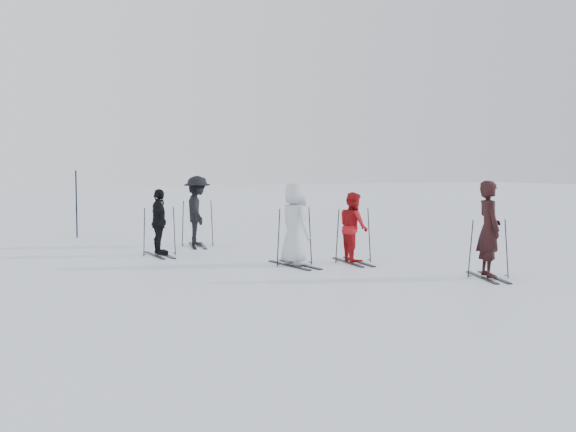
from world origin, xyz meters
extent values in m
plane|color=silver|center=(0.00, 0.00, 0.00)|extent=(120.00, 120.00, 0.00)
imported|color=black|center=(2.15, -3.21, 0.92)|extent=(0.66, 0.79, 1.84)
imported|color=#A81316|center=(1.04, -0.15, 0.77)|extent=(0.70, 0.84, 1.54)
imported|color=#B6BDC1|center=(-0.34, 0.03, 0.88)|extent=(0.59, 0.88, 1.76)
imported|color=black|center=(-2.41, 3.04, 0.78)|extent=(0.41, 0.93, 1.57)
imported|color=black|center=(-0.90, 4.55, 0.93)|extent=(0.98, 1.34, 1.85)
cylinder|color=black|center=(-3.32, 8.36, 1.00)|extent=(0.05, 0.05, 2.01)
camera|label=1|loc=(-7.52, -13.63, 2.15)|focal=45.00mm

